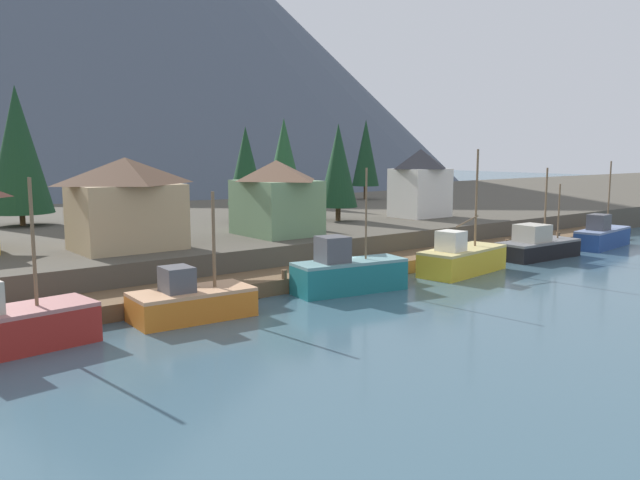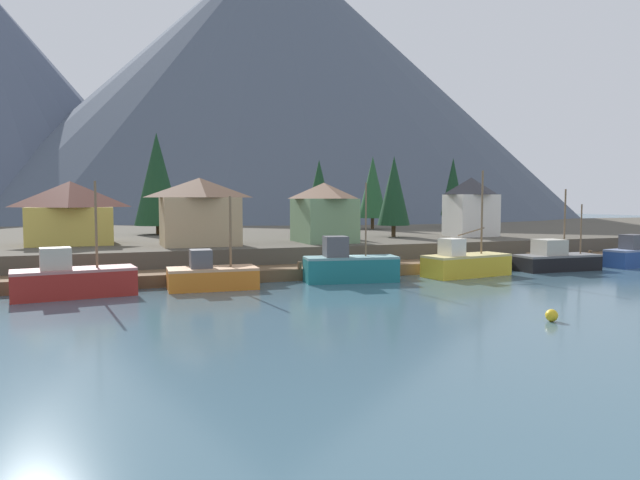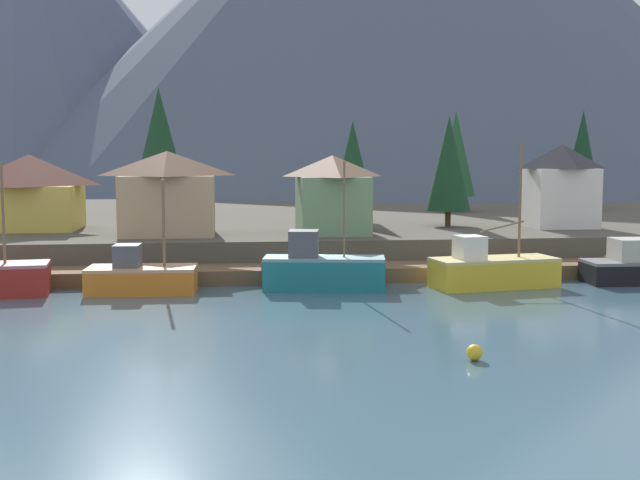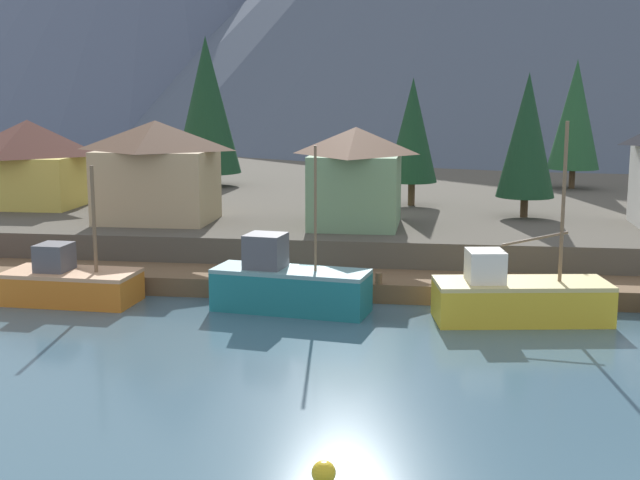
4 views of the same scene
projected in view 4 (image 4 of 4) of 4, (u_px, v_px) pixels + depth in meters
The scene contains 14 objects.
ground_plane at pixel (344, 243), 64.80m from camera, with size 400.00×400.00×1.00m, color #3D5B6B.
dock at pixel (307, 283), 47.07m from camera, with size 80.00×4.00×1.60m.
shoreline_bank at pixel (359, 199), 76.19m from camera, with size 400.00×56.00×2.50m, color #4C473D.
fishing_boat_orange at pixel (70, 283), 44.81m from camera, with size 6.89×3.48×7.15m.
fishing_boat_teal at pixel (288, 285), 43.09m from camera, with size 8.06×3.76×8.28m.
fishing_boat_yellow at pixel (518, 298), 41.24m from camera, with size 8.57×4.33×9.51m.
house_yellow at pixel (29, 162), 62.54m from camera, with size 8.12×7.31×6.18m.
house_green at pixel (356, 176), 53.39m from camera, with size 5.58×6.78×6.12m.
house_tan at pixel (156, 170), 55.00m from camera, with size 7.43×5.58×6.45m.
conifer_near_left at pixel (575, 115), 72.26m from camera, with size 4.31×4.31×10.77m.
conifer_mid_left at pixel (527, 135), 56.45m from camera, with size 3.83×3.83×9.48m.
conifer_mid_right at pixel (413, 130), 62.10m from camera, with size 3.63×3.63×9.17m.
conifer_back_left at pixel (207, 105), 74.15m from camera, with size 5.78×5.78×12.77m.
channel_buoy at pixel (324, 473), 24.41m from camera, with size 0.70×0.70×0.70m, color gold.
Camera 4 is at (7.04, -43.39, 11.14)m, focal length 48.58 mm.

